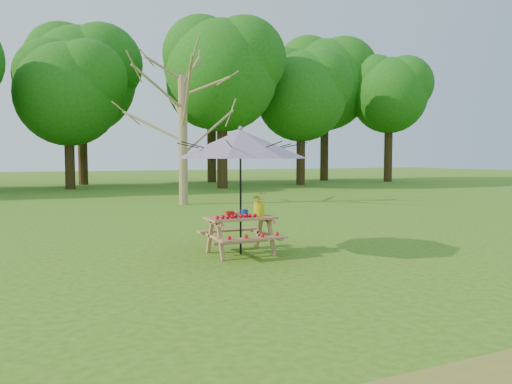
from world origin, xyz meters
name	(u,v)px	position (x,y,z in m)	size (l,w,h in m)	color
treeline	(0,26)	(0.00, 22.00, 8.00)	(60.00, 12.00, 16.00)	#186010
bare_tree	(182,21)	(6.11, 12.36, 6.58)	(5.73, 5.73, 10.83)	olive
picnic_table	(241,236)	(4.32, 2.86, 0.33)	(1.20, 1.32, 0.67)	#9D6B47
patio_umbrella	(240,144)	(4.32, 2.86, 1.95)	(2.75, 2.75, 2.27)	black
produce_bins	(237,214)	(4.27, 2.91, 0.72)	(0.37, 0.37, 0.13)	#B81A0E
tomatoes_row	(237,216)	(4.17, 2.68, 0.71)	(0.77, 0.13, 0.07)	red
flower_bucket	(259,203)	(4.70, 2.90, 0.89)	(0.29, 0.26, 0.42)	#D1D80B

